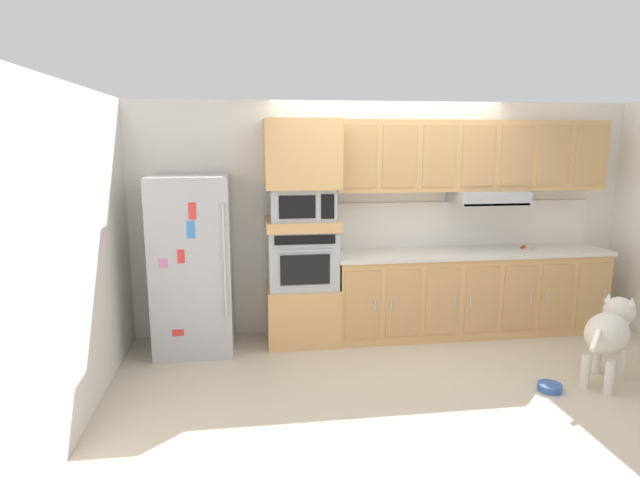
{
  "coord_description": "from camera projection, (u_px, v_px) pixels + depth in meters",
  "views": [
    {
      "loc": [
        -1.51,
        -4.54,
        2.1
      ],
      "look_at": [
        -0.88,
        0.01,
        1.22
      ],
      "focal_mm": 29.58,
      "sensor_mm": 36.0,
      "label": 1
    }
  ],
  "objects": [
    {
      "name": "ground_plane",
      "position": [
        411.0,
        364.0,
        5.02
      ],
      "size": [
        9.6,
        9.6,
        0.0
      ],
      "primitive_type": "plane",
      "color": "beige"
    },
    {
      "name": "back_kitchen_wall",
      "position": [
        384.0,
        217.0,
        5.86
      ],
      "size": [
        6.2,
        0.12,
        2.5
      ],
      "primitive_type": "cube",
      "color": "silver",
      "rests_on": "ground"
    },
    {
      "name": "side_panel_left",
      "position": [
        93.0,
        243.0,
        4.4
      ],
      "size": [
        0.12,
        7.1,
        2.5
      ],
      "primitive_type": "cube",
      "color": "silver",
      "rests_on": "ground"
    },
    {
      "name": "refrigerator",
      "position": [
        193.0,
        264.0,
        5.23
      ],
      "size": [
        0.76,
        0.73,
        1.76
      ],
      "color": "#ADADB2",
      "rests_on": "ground"
    },
    {
      "name": "oven_base_cabinet",
      "position": [
        302.0,
        313.0,
        5.56
      ],
      "size": [
        0.74,
        0.62,
        0.6
      ],
      "primitive_type": "cube",
      "color": "tan",
      "rests_on": "ground"
    },
    {
      "name": "built_in_oven",
      "position": [
        302.0,
        257.0,
        5.44
      ],
      "size": [
        0.7,
        0.62,
        0.6
      ],
      "color": "#A8AAAF",
      "rests_on": "oven_base_cabinet"
    },
    {
      "name": "appliance_mid_shelf",
      "position": [
        302.0,
        224.0,
        5.38
      ],
      "size": [
        0.74,
        0.62,
        0.1
      ],
      "primitive_type": "cube",
      "color": "tan",
      "rests_on": "built_in_oven"
    },
    {
      "name": "microwave",
      "position": [
        302.0,
        204.0,
        5.34
      ],
      "size": [
        0.64,
        0.54,
        0.32
      ],
      "color": "#A8AAAF",
      "rests_on": "appliance_mid_shelf"
    },
    {
      "name": "appliance_upper_cabinet",
      "position": [
        301.0,
        154.0,
        5.25
      ],
      "size": [
        0.74,
        0.62,
        0.68
      ],
      "primitive_type": "cube",
      "color": "tan",
      "rests_on": "microwave"
    },
    {
      "name": "lower_cabinet_run",
      "position": [
        469.0,
        293.0,
        5.78
      ],
      "size": [
        2.95,
        0.63,
        0.88
      ],
      "color": "tan",
      "rests_on": "ground"
    },
    {
      "name": "countertop_slab",
      "position": [
        471.0,
        252.0,
        5.7
      ],
      "size": [
        2.99,
        0.64,
        0.04
      ],
      "primitive_type": "cube",
      "color": "beige",
      "rests_on": "lower_cabinet_run"
    },
    {
      "name": "backsplash_panel",
      "position": [
        462.0,
        223.0,
        5.93
      ],
      "size": [
        2.99,
        0.02,
        0.5
      ],
      "primitive_type": "cube",
      "color": "silver",
      "rests_on": "countertop_slab"
    },
    {
      "name": "upper_cabinet_with_hood",
      "position": [
        473.0,
        158.0,
        5.63
      ],
      "size": [
        2.95,
        0.48,
        0.88
      ],
      "color": "tan",
      "rests_on": "backsplash_panel"
    },
    {
      "name": "screwdriver",
      "position": [
        524.0,
        247.0,
        5.81
      ],
      "size": [
        0.17,
        0.17,
        0.03
      ],
      "color": "red",
      "rests_on": "countertop_slab"
    },
    {
      "name": "dog",
      "position": [
        610.0,
        330.0,
        4.6
      ],
      "size": [
        0.85,
        0.74,
        0.72
      ],
      "rotation": [
        0.0,
        0.0,
        0.71
      ],
      "color": "beige",
      "rests_on": "ground"
    },
    {
      "name": "dog_food_bowl",
      "position": [
        550.0,
        387.0,
        4.47
      ],
      "size": [
        0.2,
        0.2,
        0.06
      ],
      "color": "#3359A5",
      "rests_on": "ground"
    }
  ]
}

